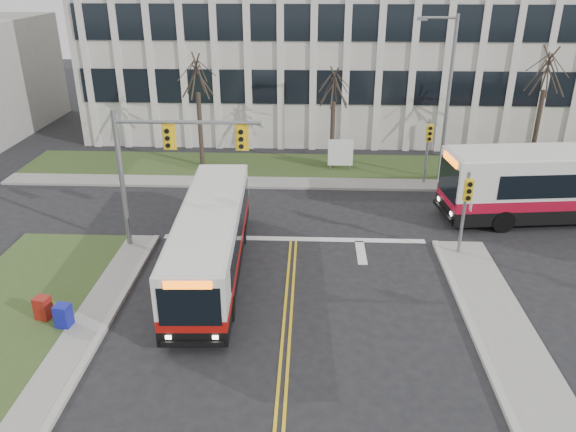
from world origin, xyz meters
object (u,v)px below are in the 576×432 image
(directory_sign, at_px, (341,153))
(newspaper_box_blue, at_px, (64,317))
(bus_main, at_px, (211,242))
(streetlight, at_px, (446,91))
(newspaper_box_red, at_px, (43,309))

(directory_sign, bearing_deg, newspaper_box_blue, -121.56)
(bus_main, distance_m, newspaper_box_blue, 6.13)
(streetlight, relative_size, newspaper_box_blue, 9.68)
(streetlight, height_order, bus_main, streetlight)
(streetlight, bearing_deg, directory_sign, 166.77)
(streetlight, height_order, newspaper_box_blue, streetlight)
(streetlight, bearing_deg, newspaper_box_blue, -135.82)
(directory_sign, relative_size, bus_main, 0.19)
(newspaper_box_red, bearing_deg, directory_sign, 67.89)
(newspaper_box_blue, bearing_deg, bus_main, 51.35)
(bus_main, height_order, newspaper_box_red, bus_main)
(directory_sign, relative_size, newspaper_box_blue, 2.11)
(streetlight, relative_size, directory_sign, 4.60)
(newspaper_box_blue, bearing_deg, newspaper_box_red, 163.21)
(bus_main, relative_size, newspaper_box_blue, 11.15)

